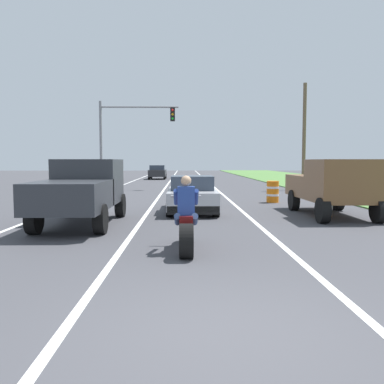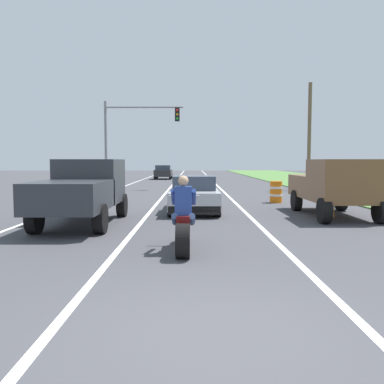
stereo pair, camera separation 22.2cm
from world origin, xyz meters
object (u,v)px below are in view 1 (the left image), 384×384
Objects in this scene: motorcycle_with_rider at (186,224)px; traffic_light_mast_near at (126,130)px; pickup_truck_right_shoulder_brown at (331,184)px; construction_barrel_nearest at (324,202)px; construction_barrel_mid at (273,192)px; distant_car_far_ahead at (158,172)px; pickup_truck_left_lane_dark_grey at (82,188)px; sports_car_silver at (192,195)px.

motorcycle_with_rider is 0.37× the size of traffic_light_mast_near.
pickup_truck_right_shoulder_brown reaches higher than construction_barrel_nearest.
distant_car_far_ahead is at bearing 105.59° from construction_barrel_mid.
construction_barrel_nearest is (-0.32, -0.20, -0.60)m from pickup_truck_right_shoulder_brown.
traffic_light_mast_near is at bearing -94.01° from distant_car_far_ahead.
pickup_truck_left_lane_dark_grey is at bearing -167.35° from pickup_truck_right_shoulder_brown.
pickup_truck_left_lane_dark_grey is (-3.12, 3.75, 0.51)m from motorcycle_with_rider.
traffic_light_mast_near reaches higher than pickup_truck_right_shoulder_brown.
pickup_truck_left_lane_dark_grey reaches higher than construction_barrel_nearest.
traffic_light_mast_near is 1.50× the size of distant_car_far_ahead.
construction_barrel_mid is at bearing 41.12° from sports_car_silver.
distant_car_far_ahead is at bearing 96.37° from sports_car_silver.
construction_barrel_mid is at bearing 68.37° from motorcycle_with_rider.
pickup_truck_left_lane_dark_grey reaches higher than distant_car_far_ahead.
pickup_truck_right_shoulder_brown is at bearing 47.61° from motorcycle_with_rider.
traffic_light_mast_near is at bearing 131.29° from construction_barrel_mid.
motorcycle_with_rider is 0.55× the size of distant_car_far_ahead.
traffic_light_mast_near is 6.00× the size of construction_barrel_nearest.
sports_car_silver is 0.90× the size of pickup_truck_right_shoulder_brown.
motorcycle_with_rider is 0.46× the size of pickup_truck_left_lane_dark_grey.
traffic_light_mast_near is (-0.91, 15.79, 2.94)m from pickup_truck_left_lane_dark_grey.
pickup_truck_right_shoulder_brown is 4.86m from construction_barrel_mid.
pickup_truck_right_shoulder_brown is 0.71m from construction_barrel_nearest.
distant_car_far_ahead is at bearing 105.08° from pickup_truck_right_shoulder_brown.
sports_car_silver is at bearing -138.88° from construction_barrel_mid.
pickup_truck_left_lane_dark_grey and pickup_truck_right_shoulder_brown have the same top height.
construction_barrel_nearest is (4.54, -1.57, -0.13)m from sports_car_silver.
construction_barrel_nearest is (8.82, -14.15, -3.55)m from traffic_light_mast_near.
pickup_truck_left_lane_dark_grey reaches higher than construction_barrel_mid.
construction_barrel_nearest is at bearing -147.31° from pickup_truck_right_shoulder_brown.
traffic_light_mast_near reaches higher than pickup_truck_left_lane_dark_grey.
distant_car_far_ahead reaches higher than construction_barrel_nearest.
distant_car_far_ahead is (-3.17, 28.43, 0.14)m from sports_car_silver.
pickup_truck_left_lane_dark_grey is at bearing -168.27° from construction_barrel_nearest.
construction_barrel_nearest is 4.96m from construction_barrel_mid.
traffic_light_mast_near is 17.04m from construction_barrel_nearest.
motorcycle_with_rider is at bearing -78.37° from traffic_light_mast_near.
construction_barrel_mid is (8.11, -9.24, -3.55)m from traffic_light_mast_near.
motorcycle_with_rider reaches higher than construction_barrel_mid.
construction_barrel_nearest is 0.25× the size of distant_car_far_ahead.
motorcycle_with_rider is at bearing -132.39° from pickup_truck_right_shoulder_brown.
sports_car_silver reaches higher than construction_barrel_mid.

